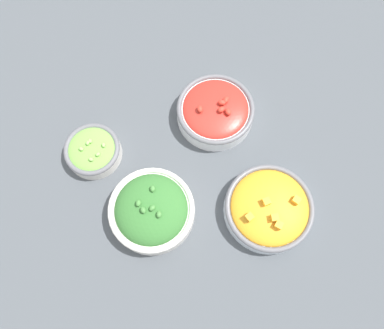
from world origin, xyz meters
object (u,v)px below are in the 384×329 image
(bowl_lettuce, at_px, (93,151))
(bowl_cherry_tomatoes, at_px, (215,111))
(bowl_squash, at_px, (269,208))
(bowl_broccoli, at_px, (152,210))

(bowl_lettuce, relative_size, bowl_cherry_tomatoes, 0.70)
(bowl_cherry_tomatoes, bearing_deg, bowl_lettuce, -171.35)
(bowl_lettuce, distance_m, bowl_cherry_tomatoes, 0.30)
(bowl_squash, relative_size, bowl_lettuce, 1.51)
(bowl_lettuce, xyz_separation_m, bowl_cherry_tomatoes, (0.30, 0.05, 0.01))
(bowl_squash, height_order, bowl_broccoli, bowl_broccoli)
(bowl_squash, relative_size, bowl_broccoli, 1.04)
(bowl_squash, xyz_separation_m, bowl_cherry_tomatoes, (-0.07, 0.25, 0.00))
(bowl_lettuce, bearing_deg, bowl_squash, -29.23)
(bowl_lettuce, height_order, bowl_broccoli, bowl_broccoli)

